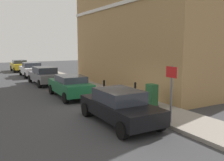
{
  "coord_description": "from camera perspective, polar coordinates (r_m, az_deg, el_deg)",
  "views": [
    {
      "loc": [
        -5.58,
        -10.48,
        3.24
      ],
      "look_at": [
        1.41,
        1.78,
        1.2
      ],
      "focal_mm": 38.91,
      "sensor_mm": 36.0,
      "label": 1
    }
  ],
  "objects": [
    {
      "name": "bollard_near_cabinet",
      "position": [
        13.86,
        5.46,
        -2.35
      ],
      "size": [
        0.14,
        0.14,
        1.04
      ],
      "color": "black",
      "rests_on": "sidewalk"
    },
    {
      "name": "car_green",
      "position": [
        15.45,
        -9.8,
        -1.17
      ],
      "size": [
        1.86,
        4.16,
        1.4
      ],
      "rotation": [
        0.0,
        0.0,
        1.55
      ],
      "color": "#195933",
      "rests_on": "ground"
    },
    {
      "name": "car_black",
      "position": [
        10.2,
        1.67,
        -5.95
      ],
      "size": [
        1.9,
        4.3,
        1.43
      ],
      "rotation": [
        0.0,
        0.0,
        1.56
      ],
      "color": "black",
      "rests_on": "ground"
    },
    {
      "name": "sidewalk",
      "position": [
        18.44,
        -4.77,
        -1.69
      ],
      "size": [
        2.29,
        30.0,
        0.15
      ],
      "primitive_type": "cube",
      "color": "gray",
      "rests_on": "ground"
    },
    {
      "name": "street_sign",
      "position": [
        9.91,
        13.79,
        -1.18
      ],
      "size": [
        0.08,
        0.6,
        2.3
      ],
      "color": "#59595B",
      "rests_on": "sidewalk"
    },
    {
      "name": "bollard_far_kerb",
      "position": [
        14.68,
        -1.88,
        -1.72
      ],
      "size": [
        0.14,
        0.14,
        1.04
      ],
      "color": "black",
      "rests_on": "sidewalk"
    },
    {
      "name": "utility_cabinet",
      "position": [
        12.55,
        9.31,
        -3.65
      ],
      "size": [
        0.46,
        0.61,
        1.15
      ],
      "color": "#1E4C28",
      "rests_on": "sidewalk"
    },
    {
      "name": "car_white",
      "position": [
        26.91,
        -18.37,
        2.52
      ],
      "size": [
        1.99,
        4.29,
        1.48
      ],
      "rotation": [
        0.0,
        0.0,
        1.56
      ],
      "color": "silver",
      "rests_on": "ground"
    },
    {
      "name": "ground",
      "position": [
        12.31,
        -1.62,
        -7.04
      ],
      "size": [
        80.0,
        80.0,
        0.0
      ],
      "primitive_type": "plane",
      "color": "#38383A"
    },
    {
      "name": "corner_building",
      "position": [
        19.37,
        8.2,
        12.91
      ],
      "size": [
        6.16,
        13.59,
        9.69
      ],
      "color": "#9E7A4C",
      "rests_on": "ground"
    },
    {
      "name": "car_grey",
      "position": [
        21.14,
        -15.6,
        1.21
      ],
      "size": [
        1.95,
        4.44,
        1.47
      ],
      "rotation": [
        0.0,
        0.0,
        1.6
      ],
      "color": "slate",
      "rests_on": "ground"
    },
    {
      "name": "car_yellow",
      "position": [
        32.86,
        -20.9,
        3.33
      ],
      "size": [
        1.83,
        3.95,
        1.42
      ],
      "rotation": [
        0.0,
        0.0,
        1.57
      ],
      "color": "gold",
      "rests_on": "ground"
    }
  ]
}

